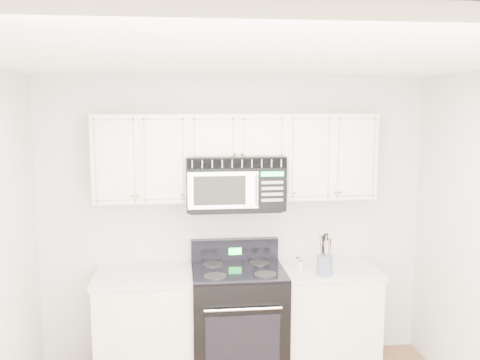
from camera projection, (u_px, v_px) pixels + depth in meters
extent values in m
cube|color=white|center=(266.00, 59.00, 2.99)|extent=(3.50, 3.50, 0.01)
cube|color=silver|center=(235.00, 220.00, 4.90)|extent=(3.50, 0.01, 2.60)
cube|color=white|center=(147.00, 327.00, 4.62)|extent=(0.82, 0.63, 0.88)
cube|color=beige|center=(145.00, 276.00, 4.56)|extent=(0.86, 0.65, 0.04)
cube|color=white|center=(327.00, 319.00, 4.80)|extent=(0.82, 0.63, 0.88)
cube|color=beige|center=(328.00, 269.00, 4.73)|extent=(0.86, 0.65, 0.04)
cube|color=black|center=(325.00, 357.00, 4.89)|extent=(0.82, 0.55, 0.10)
cube|color=black|center=(238.00, 322.00, 4.68)|extent=(0.80, 0.68, 0.92)
cube|color=black|center=(243.00, 340.00, 4.34)|extent=(0.61, 0.01, 0.42)
cylinder|color=silver|center=(243.00, 309.00, 4.28)|extent=(0.63, 0.02, 0.02)
cube|color=black|center=(238.00, 271.00, 4.62)|extent=(0.80, 0.68, 0.02)
cube|color=black|center=(235.00, 250.00, 4.90)|extent=(0.80, 0.08, 0.21)
cube|color=#16DB3D|center=(235.00, 251.00, 4.85)|extent=(0.12, 0.00, 0.06)
cube|color=white|center=(141.00, 158.00, 4.56)|extent=(0.80, 0.33, 0.75)
cube|color=white|center=(328.00, 156.00, 4.74)|extent=(0.80, 0.33, 0.75)
cube|color=white|center=(236.00, 136.00, 4.63)|extent=(0.84, 0.33, 0.39)
sphere|color=#BD9541|center=(138.00, 196.00, 4.42)|extent=(0.03, 0.03, 0.03)
sphere|color=#BD9541|center=(182.00, 195.00, 4.46)|extent=(0.03, 0.03, 0.03)
sphere|color=#BD9541|center=(294.00, 193.00, 4.56)|extent=(0.03, 0.03, 0.03)
sphere|color=#BD9541|center=(335.00, 192.00, 4.60)|extent=(0.03, 0.03, 0.03)
sphere|color=#BD9541|center=(235.00, 154.00, 4.46)|extent=(0.03, 0.03, 0.03)
sphere|color=#BD9541|center=(242.00, 154.00, 4.46)|extent=(0.03, 0.03, 0.03)
cylinder|color=red|center=(236.00, 160.00, 4.47)|extent=(0.00, 0.00, 0.11)
sphere|color=#BD9541|center=(236.00, 167.00, 4.47)|extent=(0.04, 0.04, 0.04)
cube|color=black|center=(235.00, 182.00, 4.64)|extent=(0.84, 0.42, 0.46)
cube|color=#A3A194|center=(237.00, 164.00, 4.41)|extent=(0.82, 0.01, 0.08)
cube|color=silver|center=(223.00, 190.00, 4.42)|extent=(0.59, 0.01, 0.31)
cube|color=black|center=(220.00, 191.00, 4.41)|extent=(0.43, 0.01, 0.24)
cube|color=black|center=(272.00, 190.00, 4.46)|extent=(0.23, 0.01, 0.31)
cube|color=#16DB3D|center=(272.00, 174.00, 4.44)|extent=(0.19, 0.00, 0.04)
cylinder|color=silver|center=(257.00, 191.00, 4.41)|extent=(0.02, 0.02, 0.27)
cylinder|color=#51597A|center=(325.00, 265.00, 4.51)|extent=(0.13, 0.13, 0.17)
cylinder|color=#876047|center=(329.00, 256.00, 4.50)|extent=(0.01, 0.01, 0.29)
cylinder|color=black|center=(322.00, 253.00, 4.53)|extent=(0.01, 0.01, 0.31)
cylinder|color=#876047|center=(324.00, 254.00, 4.46)|extent=(0.01, 0.01, 0.34)
cylinder|color=black|center=(329.00, 256.00, 4.50)|extent=(0.01, 0.01, 0.29)
cylinder|color=#876047|center=(322.00, 253.00, 4.53)|extent=(0.01, 0.01, 0.31)
cylinder|color=black|center=(324.00, 254.00, 4.46)|extent=(0.01, 0.01, 0.34)
cylinder|color=#876047|center=(329.00, 256.00, 4.50)|extent=(0.01, 0.01, 0.29)
cylinder|color=silver|center=(298.00, 263.00, 4.72)|extent=(0.04, 0.04, 0.08)
cylinder|color=silver|center=(299.00, 257.00, 4.71)|extent=(0.04, 0.04, 0.02)
cylinder|color=silver|center=(301.00, 266.00, 4.64)|extent=(0.04, 0.04, 0.07)
cylinder|color=silver|center=(301.00, 261.00, 4.63)|extent=(0.04, 0.04, 0.01)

